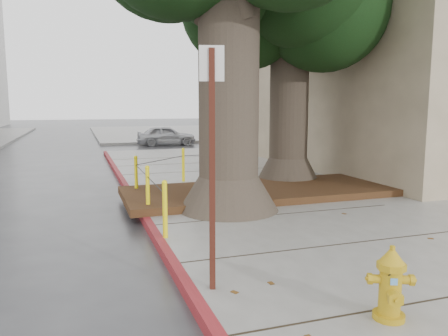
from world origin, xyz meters
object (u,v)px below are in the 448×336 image
object	(u,v)px
fire_hydrant	(391,284)
car_silver	(166,136)
car_red	(253,133)
signpost	(212,156)

from	to	relation	value
fire_hydrant	car_silver	distance (m)	21.41
fire_hydrant	car_red	size ratio (longest dim) A/B	0.22
car_silver	car_red	bearing A→B (deg)	-84.72
fire_hydrant	car_red	distance (m)	22.65
fire_hydrant	signpost	xyz separation A→B (m)	(-1.46, 1.26, 1.19)
car_silver	signpost	bearing A→B (deg)	174.56
car_silver	car_red	size ratio (longest dim) A/B	0.96
signpost	car_silver	size ratio (longest dim) A/B	0.83
car_silver	fire_hydrant	bearing A→B (deg)	178.97
car_silver	car_red	xyz separation A→B (m)	(5.40, 0.11, 0.00)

